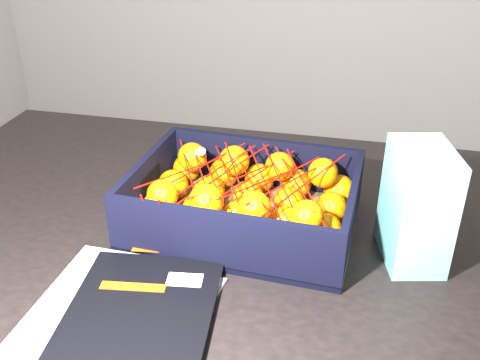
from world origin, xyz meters
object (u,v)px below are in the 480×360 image
(table, at_px, (195,252))
(retail_carton, at_px, (417,206))
(magazine_stack, at_px, (122,315))
(produce_crate, at_px, (245,209))

(table, bearing_deg, retail_carton, -4.90)
(magazine_stack, bearing_deg, produce_crate, 70.54)
(magazine_stack, distance_m, retail_carton, 0.49)
(magazine_stack, height_order, produce_crate, produce_crate)
(table, xyz_separation_m, magazine_stack, (0.01, -0.31, 0.11))
(magazine_stack, bearing_deg, table, 91.19)
(table, distance_m, magazine_stack, 0.33)
(table, height_order, retail_carton, retail_carton)
(table, height_order, produce_crate, produce_crate)
(table, distance_m, produce_crate, 0.17)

